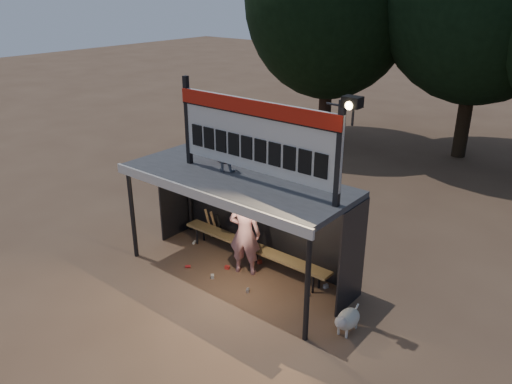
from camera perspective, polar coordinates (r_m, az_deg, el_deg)
ground at (r=11.26m, az=-2.10°, el=-9.33°), size 80.00×80.00×0.00m
player at (r=10.86m, az=-1.28°, el=-4.73°), size 0.83×0.70×1.94m
child_a at (r=10.41m, az=-3.57°, el=4.77°), size 0.54×0.49×0.90m
child_b at (r=10.99m, az=-3.71°, el=5.92°), size 0.51×0.37×0.97m
dugout_shelter at (r=10.57m, az=-1.38°, el=-0.26°), size 5.10×2.08×2.32m
scoreboard_assembly at (r=9.56m, az=0.12°, el=6.65°), size 4.10×0.27×1.99m
bench at (r=11.40m, az=-0.31°, el=-6.35°), size 4.00×0.35×0.48m
dog at (r=9.58m, az=10.37°, el=-14.14°), size 0.36×0.81×0.49m
bats at (r=12.45m, az=-4.76°, el=-3.82°), size 0.48×0.33×0.84m
litter at (r=11.25m, az=-1.39°, el=-9.14°), size 3.69×1.40×0.08m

